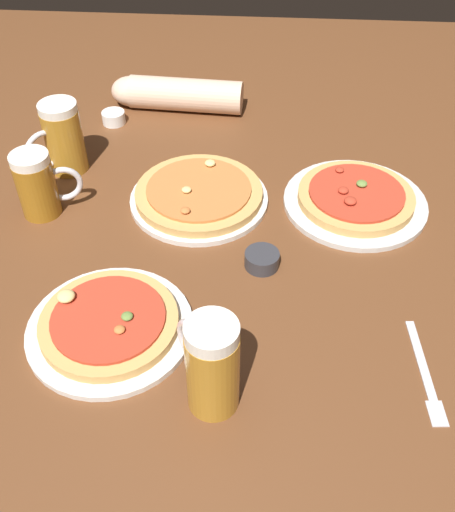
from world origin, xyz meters
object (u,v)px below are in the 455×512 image
pizza_plate_near (109,325)px  beer_mug_amber (214,365)px  ramekin_butter (114,118)px  fork_left (425,373)px  ramekin_sauce (262,261)px  diner_arm (173,94)px  pizza_plate_side (355,199)px  beer_mug_dark (62,138)px  pizza_plate_far (199,195)px  beer_mug_pale (38,185)px

pizza_plate_near → beer_mug_amber: 0.23m
ramekin_butter → fork_left: 0.97m
ramekin_sauce → diner_arm: bearing=113.1°
pizza_plate_near → ramekin_butter: bearing=101.5°
pizza_plate_side → beer_mug_amber: beer_mug_amber is taller
ramekin_sauce → beer_mug_dark: bearing=147.1°
pizza_plate_side → fork_left: pizza_plate_side is taller
beer_mug_dark → diner_arm: 0.35m
pizza_plate_far → pizza_plate_side: bearing=2.0°
beer_mug_dark → beer_mug_pale: 0.16m
beer_mug_pale → diner_arm: (0.21, 0.44, -0.03)m
pizza_plate_side → ramekin_butter: (-0.58, 0.29, -0.00)m
pizza_plate_near → beer_mug_dark: bearing=113.1°
beer_mug_pale → diner_arm: bearing=64.7°
diner_arm → fork_left: bearing=-57.5°
beer_mug_amber → pizza_plate_near: bearing=147.4°
ramekin_sauce → pizza_plate_side: bearing=46.7°
ramekin_sauce → fork_left: ramekin_sauce is taller
beer_mug_dark → beer_mug_amber: (0.38, -0.58, 0.00)m
pizza_plate_side → ramekin_butter: size_ratio=5.24×
beer_mug_pale → ramekin_sauce: (0.45, -0.13, -0.05)m
beer_mug_amber → ramekin_sauce: 0.31m
pizza_plate_far → diner_arm: 0.40m
fork_left → diner_arm: diner_arm is taller
pizza_plate_side → ramekin_sauce: size_ratio=4.59×
pizza_plate_side → ramekin_butter: bearing=153.1°
pizza_plate_near → ramekin_sauce: pizza_plate_near is taller
beer_mug_dark → fork_left: 0.88m
ramekin_sauce → pizza_plate_near: bearing=-145.5°
beer_mug_pale → ramekin_butter: 0.37m
pizza_plate_side → beer_mug_dark: beer_mug_dark is taller
pizza_plate_near → beer_mug_pale: (-0.20, 0.31, 0.05)m
ramekin_butter → diner_arm: (0.14, 0.08, 0.03)m
beer_mug_dark → fork_left: beer_mug_dark is taller
pizza_plate_near → pizza_plate_side: pizza_plate_near is taller
beer_mug_dark → ramekin_sauce: 0.54m
beer_mug_dark → diner_arm: (0.20, 0.29, -0.04)m
beer_mug_dark → ramekin_sauce: beer_mug_dark is taller
beer_mug_amber → beer_mug_pale: 0.58m
beer_mug_dark → ramekin_sauce: size_ratio=2.48×
ramekin_sauce → fork_left: 0.35m
pizza_plate_side → pizza_plate_near: bearing=-139.7°
fork_left → pizza_plate_near: bearing=174.3°
fork_left → diner_arm: size_ratio=0.59×
pizza_plate_far → fork_left: pizza_plate_far is taller
pizza_plate_side → beer_mug_pale: 0.65m
beer_mug_pale → pizza_plate_near: bearing=-56.3°
beer_mug_pale → ramekin_sauce: 0.48m
pizza_plate_near → fork_left: (0.52, -0.05, -0.01)m
pizza_plate_side → beer_mug_pale: size_ratio=2.14×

